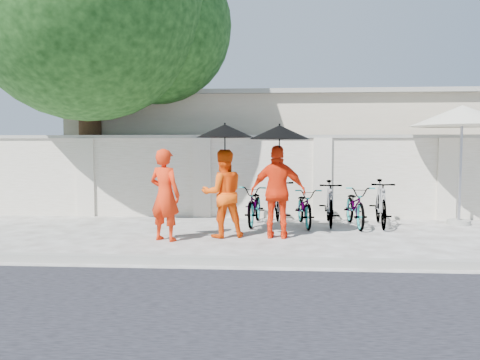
# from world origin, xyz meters

# --- Properties ---
(ground) EXTENTS (80.00, 80.00, 0.00)m
(ground) POSITION_xyz_m (0.00, 0.00, 0.00)
(ground) COLOR silver
(kerb) EXTENTS (40.00, 0.16, 0.12)m
(kerb) POSITION_xyz_m (0.00, -1.70, 0.06)
(kerb) COLOR gray
(kerb) RESTS_ON ground
(compound_wall) EXTENTS (20.00, 0.30, 2.00)m
(compound_wall) POSITION_xyz_m (1.00, 3.20, 1.00)
(compound_wall) COLOR silver
(compound_wall) RESTS_ON ground
(building_behind) EXTENTS (14.00, 6.00, 3.20)m
(building_behind) POSITION_xyz_m (2.00, 7.00, 1.60)
(building_behind) COLOR beige
(building_behind) RESTS_ON ground
(shade_tree) EXTENTS (6.70, 6.20, 8.20)m
(shade_tree) POSITION_xyz_m (-3.66, 2.97, 5.10)
(shade_tree) COLOR brown
(shade_tree) RESTS_ON ground
(monk_left) EXTENTS (0.75, 0.63, 1.74)m
(monk_left) POSITION_xyz_m (-1.26, 0.07, 0.87)
(monk_left) COLOR red
(monk_left) RESTS_ON ground
(monk_center) EXTENTS (1.00, 0.89, 1.73)m
(monk_center) POSITION_xyz_m (-0.20, 0.49, 0.86)
(monk_center) COLOR #FA5109
(monk_center) RESTS_ON ground
(parasol_center) EXTENTS (1.11, 1.11, 1.24)m
(parasol_center) POSITION_xyz_m (-0.15, 0.41, 2.09)
(parasol_center) COLOR black
(parasol_center) RESTS_ON ground
(monk_right) EXTENTS (1.09, 0.53, 1.81)m
(monk_right) POSITION_xyz_m (0.88, 0.45, 0.91)
(monk_right) COLOR #FF340D
(monk_right) RESTS_ON ground
(parasol_right) EXTENTS (1.16, 1.16, 1.17)m
(parasol_right) POSITION_xyz_m (0.90, 0.37, 2.06)
(parasol_right) COLOR black
(parasol_right) RESTS_ON ground
(patio_umbrella) EXTENTS (2.41, 2.41, 2.72)m
(patio_umbrella) POSITION_xyz_m (5.05, 2.34, 2.45)
(patio_umbrella) COLOR gray
(patio_umbrella) RESTS_ON ground
(bike_0) EXTENTS (0.77, 1.78, 0.91)m
(bike_0) POSITION_xyz_m (0.37, 2.04, 0.45)
(bike_0) COLOR #9D9DA8
(bike_0) RESTS_ON ground
(bike_1) EXTENTS (0.65, 1.84, 1.08)m
(bike_1) POSITION_xyz_m (0.94, 1.89, 0.54)
(bike_1) COLOR #9D9DA8
(bike_1) RESTS_ON ground
(bike_2) EXTENTS (0.72, 1.69, 0.86)m
(bike_2) POSITION_xyz_m (1.50, 1.89, 0.43)
(bike_2) COLOR #9D9DA8
(bike_2) RESTS_ON ground
(bike_3) EXTENTS (0.58, 1.72, 1.02)m
(bike_3) POSITION_xyz_m (2.06, 2.02, 0.51)
(bike_3) COLOR #9D9DA8
(bike_3) RESTS_ON ground
(bike_4) EXTENTS (0.67, 1.78, 0.93)m
(bike_4) POSITION_xyz_m (2.63, 1.90, 0.46)
(bike_4) COLOR #9D9DA8
(bike_4) RESTS_ON ground
(bike_5) EXTENTS (0.69, 1.79, 1.05)m
(bike_5) POSITION_xyz_m (3.19, 1.95, 0.52)
(bike_5) COLOR #9D9DA8
(bike_5) RESTS_ON ground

